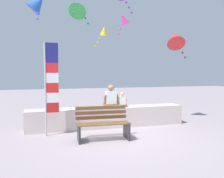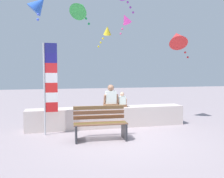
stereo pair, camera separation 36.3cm
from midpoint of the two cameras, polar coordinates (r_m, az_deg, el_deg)
The scene contains 11 objects.
ground_plane at distance 6.60m, azimuth 0.66°, elevation -11.84°, with size 40.00×40.00×0.00m, color gray.
seawall_ledge at distance 7.83m, azimuth -2.37°, elevation -6.82°, with size 5.20×0.62×0.66m, color beige.
park_bench at distance 6.39m, azimuth -3.92°, elevation -8.63°, with size 1.45×0.68×0.88m.
person_adult at distance 7.73m, azimuth -1.62°, elevation -2.31°, with size 0.49×0.36×0.75m.
person_child at distance 7.85m, azimuth 1.13°, elevation -2.94°, with size 0.32×0.24×0.49m.
flag_banner at distance 6.88m, azimuth -16.37°, elevation 1.55°, with size 0.39×0.05×2.64m.
kite_magenta at distance 9.76m, azimuth 1.71°, elevation 16.55°, with size 0.61×0.58×0.83m.
kite_yellow at distance 10.88m, azimuth -2.95°, elevation 13.93°, with size 0.65×0.53×1.01m.
kite_green at distance 8.50m, azimuth -9.12°, elevation 18.89°, with size 0.93×1.01×0.99m.
kite_red at distance 9.39m, azimuth 13.98°, elevation 11.82°, with size 0.91×1.06×1.21m.
kite_blue at distance 8.28m, azimuth -18.86°, elevation 19.07°, with size 0.77×0.64×0.94m.
Camera 1 is at (-2.05, -6.01, 1.81)m, focal length 37.63 mm.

